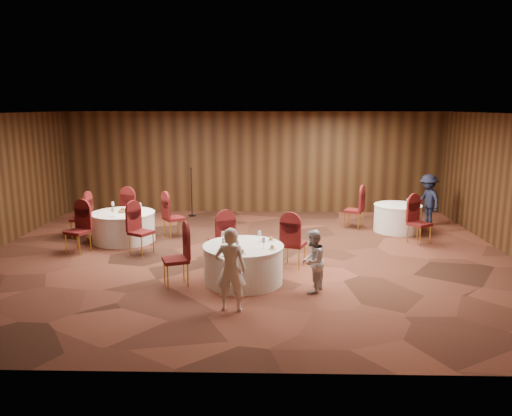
{
  "coord_description": "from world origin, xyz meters",
  "views": [
    {
      "loc": [
        0.47,
        -10.84,
        3.37
      ],
      "look_at": [
        0.2,
        0.2,
        1.1
      ],
      "focal_mm": 35.0,
      "sensor_mm": 36.0,
      "label": 1
    }
  ],
  "objects_px": {
    "table_left": "(124,227)",
    "man_c": "(428,200)",
    "table_right": "(397,218)",
    "table_main": "(243,263)",
    "woman_a": "(231,270)",
    "mic_stand": "(192,202)",
    "woman_b": "(312,261)"
  },
  "relations": [
    {
      "from": "woman_b",
      "to": "man_c",
      "type": "distance_m",
      "value": 6.57
    },
    {
      "from": "table_right",
      "to": "woman_b",
      "type": "height_order",
      "value": "woman_b"
    },
    {
      "from": "table_main",
      "to": "man_c",
      "type": "height_order",
      "value": "man_c"
    },
    {
      "from": "table_left",
      "to": "woman_a",
      "type": "bearing_deg",
      "value": -54.94
    },
    {
      "from": "table_right",
      "to": "mic_stand",
      "type": "bearing_deg",
      "value": 162.95
    },
    {
      "from": "woman_a",
      "to": "mic_stand",
      "type": "bearing_deg",
      "value": -72.87
    },
    {
      "from": "table_main",
      "to": "man_c",
      "type": "distance_m",
      "value": 7.03
    },
    {
      "from": "table_left",
      "to": "mic_stand",
      "type": "distance_m",
      "value": 3.25
    },
    {
      "from": "mic_stand",
      "to": "woman_b",
      "type": "height_order",
      "value": "mic_stand"
    },
    {
      "from": "table_left",
      "to": "table_right",
      "type": "xyz_separation_m",
      "value": [
        7.18,
        1.18,
        0.0
      ]
    },
    {
      "from": "mic_stand",
      "to": "woman_b",
      "type": "distance_m",
      "value": 7.16
    },
    {
      "from": "table_left",
      "to": "man_c",
      "type": "height_order",
      "value": "man_c"
    },
    {
      "from": "table_right",
      "to": "man_c",
      "type": "relative_size",
      "value": 0.87
    },
    {
      "from": "woman_a",
      "to": "man_c",
      "type": "relative_size",
      "value": 0.98
    },
    {
      "from": "table_right",
      "to": "woman_a",
      "type": "xyz_separation_m",
      "value": [
        -4.14,
        -5.5,
        0.34
      ]
    },
    {
      "from": "table_main",
      "to": "table_left",
      "type": "bearing_deg",
      "value": 137.2
    },
    {
      "from": "table_right",
      "to": "table_main",
      "type": "bearing_deg",
      "value": -134.23
    },
    {
      "from": "table_right",
      "to": "woman_a",
      "type": "height_order",
      "value": "woman_a"
    },
    {
      "from": "woman_a",
      "to": "man_c",
      "type": "height_order",
      "value": "man_c"
    },
    {
      "from": "table_left",
      "to": "woman_a",
      "type": "xyz_separation_m",
      "value": [
        3.03,
        -4.32,
        0.34
      ]
    },
    {
      "from": "woman_b",
      "to": "man_c",
      "type": "bearing_deg",
      "value": 168.09
    },
    {
      "from": "mic_stand",
      "to": "table_right",
      "type": "bearing_deg",
      "value": -17.05
    },
    {
      "from": "table_main",
      "to": "woman_a",
      "type": "distance_m",
      "value": 1.43
    },
    {
      "from": "table_left",
      "to": "table_right",
      "type": "height_order",
      "value": "same"
    },
    {
      "from": "woman_b",
      "to": "man_c",
      "type": "height_order",
      "value": "man_c"
    },
    {
      "from": "table_main",
      "to": "table_left",
      "type": "relative_size",
      "value": 0.99
    },
    {
      "from": "table_main",
      "to": "table_left",
      "type": "xyz_separation_m",
      "value": [
        -3.17,
        2.94,
        -0.0
      ]
    },
    {
      "from": "table_right",
      "to": "man_c",
      "type": "distance_m",
      "value": 1.35
    },
    {
      "from": "man_c",
      "to": "mic_stand",
      "type": "bearing_deg",
      "value": -116.62
    },
    {
      "from": "table_right",
      "to": "mic_stand",
      "type": "distance_m",
      "value": 6.17
    },
    {
      "from": "man_c",
      "to": "table_main",
      "type": "bearing_deg",
      "value": -64.06
    },
    {
      "from": "woman_a",
      "to": "woman_b",
      "type": "distance_m",
      "value": 1.69
    }
  ]
}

